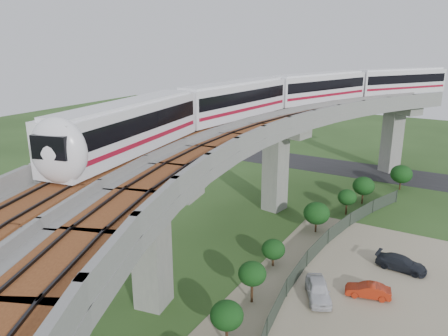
{
  "coord_description": "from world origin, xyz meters",
  "views": [
    {
      "loc": [
        18.77,
        -31.21,
        18.09
      ],
      "look_at": [
        0.87,
        -0.5,
        7.5
      ],
      "focal_mm": 35.0,
      "sensor_mm": 36.0,
      "label": 1
    }
  ],
  "objects_px": {
    "metro_train": "(293,95)",
    "car_dark": "(401,263)",
    "car_white": "(318,290)",
    "car_red": "(368,290)"
  },
  "relations": [
    {
      "from": "car_white",
      "to": "car_dark",
      "type": "xyz_separation_m",
      "value": [
        4.5,
        7.34,
        -0.09
      ]
    },
    {
      "from": "metro_train",
      "to": "car_red",
      "type": "xyz_separation_m",
      "value": [
        12.11,
        -14.63,
        -11.74
      ]
    },
    {
      "from": "car_white",
      "to": "car_red",
      "type": "relative_size",
      "value": 1.23
    },
    {
      "from": "metro_train",
      "to": "car_white",
      "type": "xyz_separation_m",
      "value": [
        9.04,
        -16.62,
        -11.6
      ]
    },
    {
      "from": "car_white",
      "to": "car_dark",
      "type": "bearing_deg",
      "value": 31.5
    },
    {
      "from": "car_red",
      "to": "car_dark",
      "type": "xyz_separation_m",
      "value": [
        1.43,
        5.34,
        0.05
      ]
    },
    {
      "from": "metro_train",
      "to": "car_dark",
      "type": "xyz_separation_m",
      "value": [
        13.54,
        -9.29,
        -11.7
      ]
    },
    {
      "from": "metro_train",
      "to": "car_dark",
      "type": "bearing_deg",
      "value": -34.45
    },
    {
      "from": "metro_train",
      "to": "car_red",
      "type": "bearing_deg",
      "value": -50.39
    },
    {
      "from": "metro_train",
      "to": "car_dark",
      "type": "height_order",
      "value": "metro_train"
    }
  ]
}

